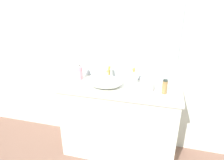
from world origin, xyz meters
The scene contains 9 objects.
bathroom_wall_rear centered at (0.00, 0.73, 1.30)m, with size 6.00×0.06×2.60m, color silver.
vanity_counter centered at (-0.11, 0.43, 0.45)m, with size 1.32×0.51×0.89m.
wall_mirror_panel centered at (-0.11, 0.69, 1.51)m, with size 1.17×0.01×1.24m, color #B2BCC6.
sink_basin centered at (-0.27, 0.41, 0.95)m, with size 0.38×0.29×0.11m, color white.
faucet centered at (-0.27, 0.58, 0.99)m, with size 0.03×0.11×0.17m.
soap_dispenser centered at (-0.61, 0.52, 0.98)m, with size 0.07×0.07×0.21m.
lotion_bottle centered at (0.36, 0.40, 0.96)m, with size 0.05×0.05×0.15m.
perfume_bottle centered at (0.02, 0.51, 0.98)m, with size 0.05×0.05×0.21m.
tissue_box centered at (0.17, 0.43, 0.96)m, with size 0.14×0.14×0.15m.
Camera 1 is at (0.30, -1.48, 1.81)m, focal length 31.97 mm.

